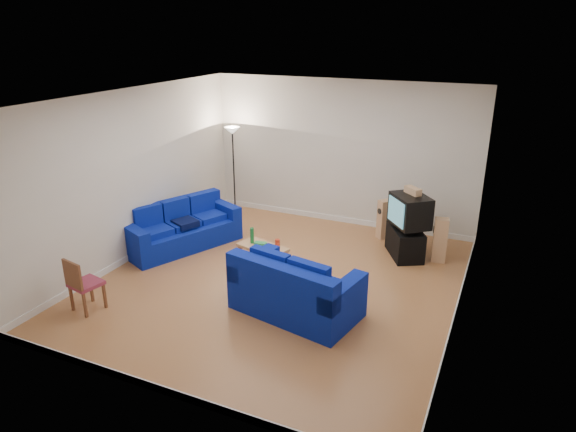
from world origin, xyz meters
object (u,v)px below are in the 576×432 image
at_px(sofa_three_seat, 180,230).
at_px(tv_stand, 405,242).
at_px(sofa_loveseat, 294,293).
at_px(television, 410,211).
at_px(coffee_table, 263,249).

height_order(sofa_three_seat, tv_stand, sofa_three_seat).
bearing_deg(sofa_three_seat, sofa_loveseat, 88.80).
relative_size(sofa_three_seat, television, 2.65).
xyz_separation_m(coffee_table, television, (2.43, 1.37, 0.67)).
bearing_deg(tv_stand, coffee_table, -88.01).
relative_size(coffee_table, television, 1.10).
xyz_separation_m(coffee_table, tv_stand, (2.38, 1.43, -0.01)).
xyz_separation_m(tv_stand, television, (0.05, -0.05, 0.68)).
relative_size(sofa_three_seat, tv_stand, 2.69).
bearing_deg(sofa_loveseat, sofa_three_seat, 166.40).
xyz_separation_m(sofa_loveseat, coffee_table, (-1.27, 1.43, -0.07)).
distance_m(coffee_table, television, 2.87).
bearing_deg(sofa_three_seat, television, 130.69).
height_order(sofa_three_seat, coffee_table, sofa_three_seat).
height_order(sofa_three_seat, sofa_loveseat, sofa_loveseat).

